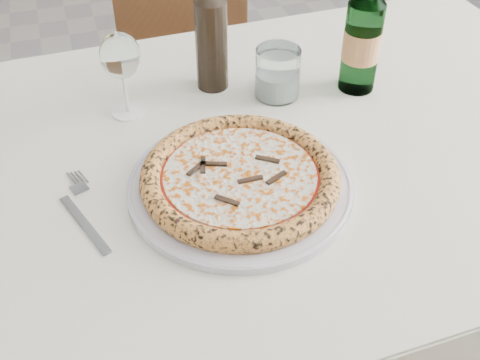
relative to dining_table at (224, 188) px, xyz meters
The scene contains 9 objects.
dining_table is the anchor object (origin of this frame).
chair_far 0.77m from the dining_table, 84.19° to the left, with size 0.49×0.49×0.93m.
plate 0.14m from the dining_table, 90.00° to the right, with size 0.36×0.36×0.02m.
pizza 0.15m from the dining_table, 90.00° to the right, with size 0.32×0.32×0.03m.
fork 0.27m from the dining_table, 161.37° to the right, with size 0.06×0.21×0.00m.
wine_glass 0.29m from the dining_table, 129.35° to the left, with size 0.07×0.07×0.16m.
tumbler 0.24m from the dining_table, 44.33° to the left, with size 0.09×0.09×0.10m.
beer_bottle 0.39m from the dining_table, 22.19° to the left, with size 0.07×0.07×0.27m.
wine_bottle 0.29m from the dining_table, 79.67° to the left, with size 0.06×0.06×0.25m.
Camera 1 is at (-0.26, -0.51, 1.40)m, focal length 45.00 mm.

